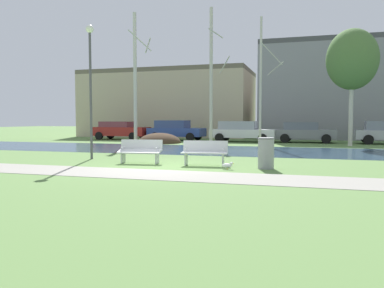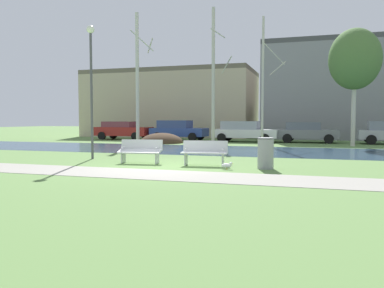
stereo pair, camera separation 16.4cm
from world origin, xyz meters
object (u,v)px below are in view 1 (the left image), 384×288
bench_left (140,151)px  trash_bin (266,153)px  bench_right (205,152)px  parked_hatch_third_white (242,131)px  seagull (228,165)px  parked_sedan_second_blue (175,130)px  streetlamp (90,70)px  parked_wagon_fourth_grey (305,132)px  parked_van_nearest_red (120,130)px

bench_left → trash_bin: bearing=-3.7°
bench_left → bench_right: size_ratio=1.00×
bench_left → bench_right: same height
bench_left → parked_hatch_third_white: (1.31, 14.89, 0.32)m
trash_bin → seagull: trash_bin is taller
bench_left → parked_hatch_third_white: bearing=85.0°
seagull → parked_sedan_second_blue: parked_sedan_second_blue is taller
parked_hatch_third_white → streetlamp: bearing=-105.5°
trash_bin → streetlamp: streetlamp is taller
bench_right → parked_sedan_second_blue: bearing=112.6°
trash_bin → parked_wagon_fourth_grey: 15.62m
parked_van_nearest_red → parked_hatch_third_white: parked_hatch_third_white is taller
parked_van_nearest_red → parked_sedan_second_blue: parked_sedan_second_blue is taller
trash_bin → streetlamp: 7.92m
parked_hatch_third_white → trash_bin: bearing=-77.7°
seagull → streetlamp: 7.17m
parked_sedan_second_blue → parked_wagon_fourth_grey: size_ratio=1.05×
bench_left → trash_bin: trash_bin is taller
parked_sedan_second_blue → seagull: bearing=-65.5°
trash_bin → parked_van_nearest_red: 20.49m
bench_left → trash_bin: 4.64m
streetlamp → parked_sedan_second_blue: (-1.43, 14.62, -2.80)m
parked_wagon_fourth_grey → bench_left: bearing=-110.5°
trash_bin → seagull: 1.35m
bench_right → parked_sedan_second_blue: 16.79m
seagull → parked_sedan_second_blue: bearing=114.5°
bench_left → parked_hatch_third_white: parked_hatch_third_white is taller
trash_bin → parked_wagon_fourth_grey: (1.08, 15.58, 0.23)m
seagull → parked_wagon_fourth_grey: parked_wagon_fourth_grey is taller
parked_sedan_second_blue → parked_wagon_fourth_grey: bearing=-1.3°
bench_left → parked_wagon_fourth_grey: parked_wagon_fourth_grey is taller
trash_bin → seagull: size_ratio=2.54×
bench_left → parked_van_nearest_red: bearing=119.5°
bench_right → seagull: bench_right is taller
parked_van_nearest_red → parked_hatch_third_white: 9.98m
bench_right → streetlamp: streetlamp is taller
trash_bin → parked_wagon_fourth_grey: size_ratio=0.25×
seagull → parked_hatch_third_white: 15.90m
streetlamp → parked_wagon_fourth_grey: 16.86m
seagull → parked_van_nearest_red: (-12.12, 16.13, 0.65)m
bench_left → parked_sedan_second_blue: size_ratio=0.38×
parked_van_nearest_red → parked_wagon_fourth_grey: bearing=-0.0°
seagull → parked_sedan_second_blue: (-7.45, 16.33, 0.68)m
seagull → streetlamp: bearing=164.2°
bench_right → trash_bin: trash_bin is taller
bench_right → streetlamp: (-5.04, 0.87, 3.14)m
parked_van_nearest_red → parked_wagon_fourth_grey: parked_van_nearest_red is taller
seagull → streetlamp: size_ratio=0.07×
parked_hatch_third_white → parked_wagon_fourth_grey: (4.40, 0.38, -0.03)m
bench_right → trash_bin: size_ratio=1.61×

